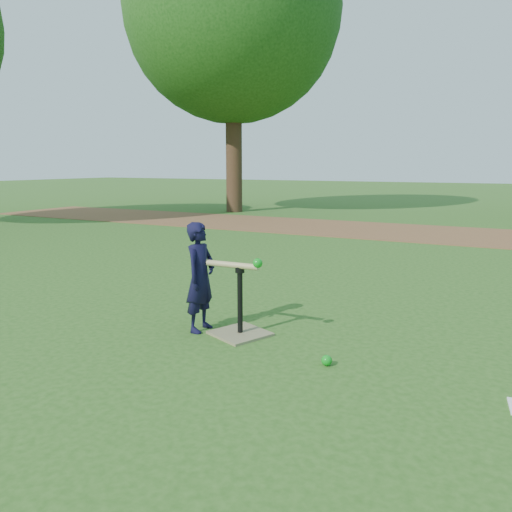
% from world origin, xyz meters
% --- Properties ---
extents(ground, '(80.00, 80.00, 0.00)m').
position_xyz_m(ground, '(0.00, 0.00, 0.00)').
color(ground, '#285116').
rests_on(ground, ground).
extents(dirt_strip, '(24.00, 3.00, 0.01)m').
position_xyz_m(dirt_strip, '(0.00, 7.50, 0.01)').
color(dirt_strip, brown).
rests_on(dirt_strip, ground).
extents(child, '(0.24, 0.36, 0.97)m').
position_xyz_m(child, '(-0.57, -0.06, 0.49)').
color(child, black).
rests_on(child, ground).
extents(wiffle_ball_ground, '(0.08, 0.08, 0.08)m').
position_xyz_m(wiffle_ball_ground, '(0.70, -0.31, 0.04)').
color(wiffle_ball_ground, '#0D9619').
rests_on(wiffle_ball_ground, ground).
extents(batting_tee, '(0.56, 0.56, 0.61)m').
position_xyz_m(batting_tee, '(-0.20, -0.01, 0.11)').
color(batting_tee, '#827852').
rests_on(batting_tee, ground).
extents(swing_action, '(0.71, 0.15, 0.13)m').
position_xyz_m(swing_action, '(-0.28, -0.05, 0.63)').
color(swing_action, tan).
rests_on(swing_action, ground).
extents(tree_left, '(6.40, 6.40, 9.08)m').
position_xyz_m(tree_left, '(-6.00, 10.00, 5.87)').
color(tree_left, '#382316').
rests_on(tree_left, ground).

